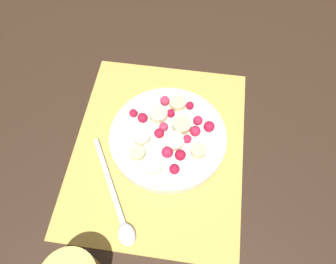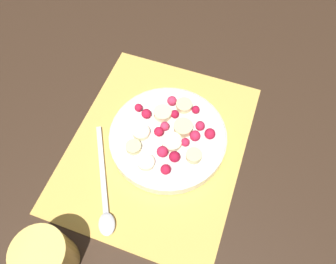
% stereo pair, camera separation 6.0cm
% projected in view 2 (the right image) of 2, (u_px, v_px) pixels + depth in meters
% --- Properties ---
extents(ground_plane, '(3.00, 3.00, 0.00)m').
position_uv_depth(ground_plane, '(157.00, 146.00, 0.63)').
color(ground_plane, '#382619').
extents(placemat, '(0.40, 0.32, 0.01)m').
position_uv_depth(placemat, '(157.00, 146.00, 0.63)').
color(placemat, '#E0B251').
rests_on(placemat, ground_plane).
extents(fruit_bowl, '(0.22, 0.22, 0.04)m').
position_uv_depth(fruit_bowl, '(168.00, 136.00, 0.62)').
color(fruit_bowl, silver).
rests_on(fruit_bowl, placemat).
extents(spoon, '(0.19, 0.12, 0.01)m').
position_uv_depth(spoon, '(105.00, 199.00, 0.57)').
color(spoon, silver).
rests_on(spoon, placemat).
extents(drinking_glass, '(0.08, 0.08, 0.09)m').
position_uv_depth(drinking_glass, '(46.00, 258.00, 0.49)').
color(drinking_glass, '#F4CC66').
rests_on(drinking_glass, ground_plane).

